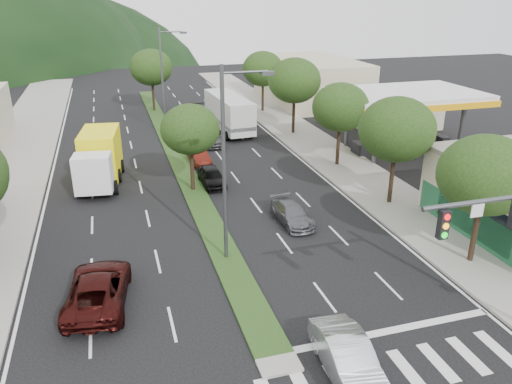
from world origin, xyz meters
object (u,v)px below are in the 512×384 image
object	(u,v)px
tree_r_c	(340,107)
tree_r_b	(397,129)
car_queue_d	(245,122)
motorhome	(229,112)
car_queue_a	(212,176)
tree_r_d	(294,81)
car_queue_e	(212,137)
tree_r_e	(263,69)
box_truck	(100,159)
car_queue_c	(199,157)
streetlight_mid	(164,77)
streetlight_near	(228,157)
tree_med_far	(151,67)
sedan_silver	(348,359)
car_queue_b	(292,214)
tree_r_a	(485,175)
suv_maroon	(98,288)
tree_med_near	(190,129)
car_queue_f	(201,113)

from	to	relation	value
tree_r_c	tree_r_b	bearing A→B (deg)	-90.00
car_queue_d	motorhome	bearing A→B (deg)	-152.85
tree_r_b	car_queue_a	distance (m)	13.21
tree_r_d	car_queue_e	distance (m)	9.59
tree_r_e	box_truck	distance (m)	25.90
tree_r_c	car_queue_a	bearing A→B (deg)	-172.99
car_queue_e	car_queue_c	bearing A→B (deg)	-108.35
tree_r_c	car_queue_c	world-z (taller)	tree_r_c
tree_r_b	car_queue_a	size ratio (longest dim) A/B	1.79
car_queue_a	car_queue_c	world-z (taller)	car_queue_a
tree_r_d	streetlight_mid	xyz separation A→B (m)	(-11.79, 3.00, 0.40)
streetlight_near	box_truck	distance (m)	15.64
tree_r_b	box_truck	size ratio (longest dim) A/B	0.92
tree_med_far	car_queue_e	distance (m)	16.28
car_queue_a	tree_med_far	bearing A→B (deg)	91.96
tree_med_far	car_queue_c	distance (m)	20.82
sedan_silver	box_truck	world-z (taller)	box_truck
car_queue_e	box_truck	distance (m)	11.98
tree_r_c	car_queue_e	world-z (taller)	tree_r_c
motorhome	car_queue_b	bearing A→B (deg)	-97.57
tree_r_a	streetlight_mid	world-z (taller)	streetlight_mid
car_queue_c	car_queue_e	xyz separation A→B (m)	(2.10, 5.00, 0.13)
suv_maroon	motorhome	bearing A→B (deg)	-106.99
car_queue_b	car_queue_c	bearing A→B (deg)	102.02
car_queue_d	motorhome	distance (m)	2.32
tree_med_near	box_truck	bearing A→B (deg)	148.36
tree_r_c	car_queue_f	bearing A→B (deg)	111.71
tree_r_b	tree_med_far	size ratio (longest dim) A/B	1.00
car_queue_b	tree_r_b	bearing A→B (deg)	4.28
tree_r_e	box_truck	size ratio (longest dim) A/B	0.89
tree_r_e	sedan_silver	world-z (taller)	tree_r_e
car_queue_c	car_queue_d	bearing A→B (deg)	52.80
tree_r_c	tree_med_far	bearing A→B (deg)	116.57
tree_r_e	motorhome	bearing A→B (deg)	-129.23
car_queue_d	box_truck	xyz separation A→B (m)	(-14.22, -11.94, 1.10)
tree_r_b	streetlight_mid	distance (m)	24.09
car_queue_f	car_queue_a	bearing A→B (deg)	-91.65
tree_r_b	tree_r_e	xyz separation A→B (m)	(0.00, 28.00, -0.14)
tree_r_a	car_queue_c	size ratio (longest dim) A/B	1.83
car_queue_e	motorhome	distance (m)	5.18
tree_r_d	streetlight_near	xyz separation A→B (m)	(-11.79, -22.00, 0.40)
tree_r_a	suv_maroon	world-z (taller)	tree_r_a
car_queue_f	motorhome	world-z (taller)	motorhome
motorhome	tree_r_d	bearing A→B (deg)	-31.46
motorhome	streetlight_near	bearing A→B (deg)	-107.41
box_truck	car_queue_c	bearing A→B (deg)	-158.01
car_queue_c	tree_r_d	bearing A→B (deg)	27.19
streetlight_mid	car_queue_a	bearing A→B (deg)	-84.82
tree_r_e	car_queue_c	bearing A→B (deg)	-122.80
car_queue_a	motorhome	xyz separation A→B (m)	(4.79, 14.29, 1.19)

